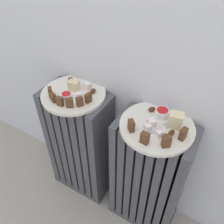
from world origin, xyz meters
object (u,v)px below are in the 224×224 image
jam_bowl_left (67,96)px  jam_bowl_right (162,113)px  radiator_left (80,146)px  plate_left (74,94)px  plate_right (157,126)px  fork (161,128)px  radiator_right (148,178)px

jam_bowl_left → jam_bowl_right: (0.33, 0.09, 0.00)m
radiator_left → plate_left: plate_left is taller
plate_right → fork: 0.02m
plate_right → jam_bowl_left: jam_bowl_left is taller
radiator_right → plate_right: plate_right is taller
radiator_right → jam_bowl_left: 0.46m
radiator_left → jam_bowl_left: jam_bowl_left is taller
radiator_left → radiator_right: same height
radiator_left → plate_right: plate_right is taller
radiator_left → jam_bowl_right: 0.46m
plate_right → fork: fork is taller
jam_bowl_left → fork: jam_bowl_left is taller
radiator_left → jam_bowl_left: (-0.00, -0.04, 0.31)m
radiator_left → jam_bowl_right: (0.33, 0.05, 0.32)m
jam_bowl_right → fork: jam_bowl_right is taller
plate_left → jam_bowl_right: (0.33, 0.05, 0.02)m
radiator_right → plate_left: plate_left is taller
plate_right → jam_bowl_right: jam_bowl_right is taller
plate_right → radiator_right: bearing=63.4°
jam_bowl_left → plate_left: bearing=88.9°
jam_bowl_right → plate_right: bearing=-84.3°
radiator_left → jam_bowl_right: size_ratio=12.15×
radiator_right → jam_bowl_left: bearing=-173.7°
radiator_right → jam_bowl_right: jam_bowl_right is taller
radiator_left → jam_bowl_right: jam_bowl_right is taller
plate_left → fork: (0.35, -0.01, 0.01)m
radiator_left → jam_bowl_right: bearing=8.5°
radiator_right → plate_left: bearing=-180.0°
plate_right → jam_bowl_left: 0.34m
jam_bowl_left → radiator_right: bearing=6.3°
plate_left → radiator_left: bearing=0.0°
jam_bowl_right → radiator_right: bearing=-84.3°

